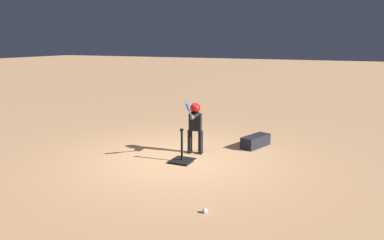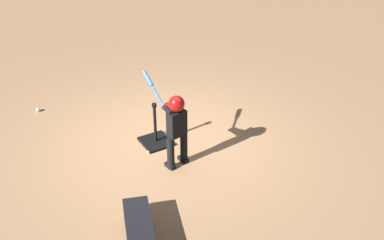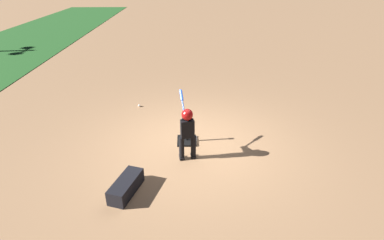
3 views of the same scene
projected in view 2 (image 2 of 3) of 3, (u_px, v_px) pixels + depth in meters
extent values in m
plane|color=#AD7F56|center=(168.00, 143.00, 7.31)|extent=(90.00, 90.00, 0.00)
cube|color=white|center=(157.00, 142.00, 7.32)|extent=(0.48, 0.48, 0.02)
cube|color=black|center=(156.00, 142.00, 7.31)|extent=(0.50, 0.45, 0.04)
cylinder|color=black|center=(155.00, 124.00, 7.14)|extent=(0.05, 0.05, 0.63)
cylinder|color=black|center=(154.00, 105.00, 6.96)|extent=(0.08, 0.08, 0.05)
cylinder|color=black|center=(171.00, 153.00, 6.59)|extent=(0.13, 0.13, 0.53)
cube|color=black|center=(170.00, 166.00, 6.72)|extent=(0.19, 0.12, 0.06)
cylinder|color=black|center=(184.00, 147.00, 6.73)|extent=(0.13, 0.13, 0.53)
cube|color=black|center=(183.00, 159.00, 6.86)|extent=(0.19, 0.12, 0.06)
cube|color=black|center=(177.00, 124.00, 6.43)|extent=(0.20, 0.30, 0.39)
sphere|color=brown|center=(176.00, 105.00, 6.27)|extent=(0.20, 0.20, 0.20)
sphere|color=maroon|center=(176.00, 104.00, 6.26)|extent=(0.24, 0.24, 0.24)
cube|color=maroon|center=(172.00, 103.00, 6.34)|extent=(0.15, 0.19, 0.01)
cylinder|color=black|center=(168.00, 110.00, 6.41)|extent=(0.32, 0.11, 0.11)
cylinder|color=black|center=(173.00, 108.00, 6.46)|extent=(0.32, 0.22, 0.11)
sphere|color=brown|center=(164.00, 106.00, 6.54)|extent=(0.10, 0.10, 0.10)
cylinder|color=blue|center=(154.00, 89.00, 6.59)|extent=(0.47, 0.12, 0.41)
cylinder|color=blue|center=(148.00, 78.00, 6.62)|extent=(0.24, 0.10, 0.21)
cylinder|color=black|center=(165.00, 108.00, 6.53)|extent=(0.05, 0.05, 0.05)
sphere|color=white|center=(38.00, 110.00, 8.20)|extent=(0.07, 0.07, 0.07)
cube|color=black|center=(139.00, 228.00, 5.43)|extent=(0.90, 0.57, 0.28)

